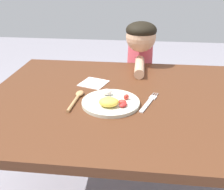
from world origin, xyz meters
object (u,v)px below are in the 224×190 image
plate (111,102)px  spoon (77,98)px  fork (149,102)px  person (139,80)px

plate → spoon: bearing=167.2°
fork → spoon: spoon is taller
plate → person: size_ratio=0.26×
spoon → person: person is taller
fork → person: bearing=24.4°
fork → spoon: 0.32m
fork → person: person is taller
plate → person: 0.67m
plate → spoon: (-0.16, 0.04, -0.01)m
spoon → person: (0.28, 0.61, -0.15)m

